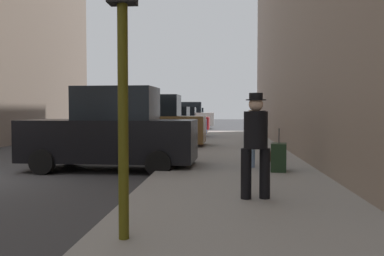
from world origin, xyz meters
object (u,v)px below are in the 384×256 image
object	(u,v)px
parked_blue_sedan	(169,124)
duffel_bag	(267,156)
pedestrian_with_fedora	(256,140)
parked_red_hatchback	(180,121)
rolling_suitcase	(279,157)
parked_black_suv	(112,132)
pedestrian_in_jeans	(258,131)
parked_gray_coupe	(192,117)
fire_hydrant	(191,140)
pedestrian_in_tan_coat	(253,122)
parked_bronze_suv	(151,124)
parked_white_van	(187,117)
traffic_light	(123,12)

from	to	relation	value
parked_blue_sedan	duffel_bag	size ratio (longest dim) A/B	9.70
duffel_bag	pedestrian_with_fedora	bearing A→B (deg)	-97.92
parked_red_hatchback	rolling_suitcase	bearing A→B (deg)	-77.16
parked_black_suv	duffel_bag	bearing A→B (deg)	15.97
pedestrian_in_jeans	parked_red_hatchback	bearing A→B (deg)	101.94
parked_gray_coupe	fire_hydrant	size ratio (longest dim) A/B	5.98
parked_gray_coupe	pedestrian_in_tan_coat	world-z (taller)	pedestrian_in_tan_coat
fire_hydrant	parked_blue_sedan	bearing A→B (deg)	103.41
parked_red_hatchback	duffel_bag	xyz separation A→B (m)	(4.29, -16.99, -0.56)
rolling_suitcase	duffel_bag	distance (m)	2.13
parked_black_suv	pedestrian_in_jeans	xyz separation A→B (m)	(3.90, -0.22, 0.07)
parked_bronze_suv	pedestrian_with_fedora	xyz separation A→B (m)	(3.55, -10.43, 0.10)
parked_bronze_suv	parked_white_van	size ratio (longest dim) A/B	1.00
pedestrian_with_fedora	parked_white_van	bearing A→B (deg)	97.03
parked_bronze_suv	duffel_bag	world-z (taller)	parked_bronze_suv
parked_bronze_suv	fire_hydrant	size ratio (longest dim) A/B	6.58
parked_black_suv	duffel_bag	size ratio (longest dim) A/B	10.58
fire_hydrant	traffic_light	xyz separation A→B (m)	(0.05, -11.04, 2.26)
parked_white_van	pedestrian_with_fedora	bearing A→B (deg)	-82.97
fire_hydrant	rolling_suitcase	distance (m)	6.01
parked_red_hatchback	traffic_light	size ratio (longest dim) A/B	1.17
fire_hydrant	rolling_suitcase	xyz separation A→B (m)	(2.55, -5.44, -0.01)
parked_blue_sedan	pedestrian_in_tan_coat	distance (m)	6.80
parked_black_suv	pedestrian_with_fedora	bearing A→B (deg)	-49.42
traffic_light	pedestrian_with_fedora	distance (m)	3.32
parked_blue_sedan	rolling_suitcase	world-z (taller)	parked_blue_sedan
parked_white_van	parked_red_hatchback	bearing A→B (deg)	-90.00
parked_gray_coupe	pedestrian_with_fedora	distance (m)	35.10
pedestrian_in_tan_coat	parked_red_hatchback	bearing A→B (deg)	110.61
parked_gray_coupe	traffic_light	xyz separation A→B (m)	(1.85, -37.27, 1.91)
parked_blue_sedan	pedestrian_in_tan_coat	world-z (taller)	pedestrian_in_tan_coat
parked_bronze_suv	pedestrian_in_jeans	distance (m)	7.58
parked_blue_sedan	parked_red_hatchback	distance (m)	6.11
parked_red_hatchback	pedestrian_in_jeans	bearing A→B (deg)	-78.06
parked_white_van	pedestrian_in_jeans	world-z (taller)	parked_white_van
fire_hydrant	pedestrian_in_tan_coat	bearing A→B (deg)	42.69
pedestrian_with_fedora	parked_bronze_suv	bearing A→B (deg)	108.79
fire_hydrant	pedestrian_in_jeans	size ratio (longest dim) A/B	0.41
duffel_bag	traffic_light	bearing A→B (deg)	-107.54
parked_blue_sedan	pedestrian_with_fedora	bearing A→B (deg)	-77.69
duffel_bag	parked_bronze_suv	bearing A→B (deg)	130.35
parked_black_suv	traffic_light	world-z (taller)	traffic_light
parked_blue_sedan	parked_red_hatchback	bearing A→B (deg)	90.00
traffic_light	rolling_suitcase	distance (m)	6.54
parked_white_van	rolling_suitcase	bearing A→B (deg)	-80.31
parked_black_suv	pedestrian_in_tan_coat	xyz separation A→B (m)	(4.28, 6.84, 0.07)
parked_black_suv	traffic_light	xyz separation A→B (m)	(1.85, -6.49, 1.73)
parked_red_hatchback	duffel_bag	distance (m)	17.53
parked_white_van	parked_black_suv	bearing A→B (deg)	-90.00
parked_red_hatchback	parked_gray_coupe	size ratio (longest dim) A/B	1.00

